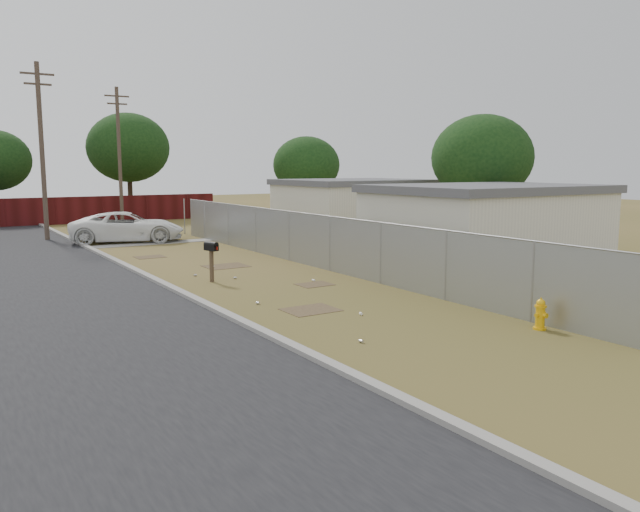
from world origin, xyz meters
TOP-DOWN VIEW (x-y plane):
  - ground at (0.00, 0.00)m, footprint 120.00×120.00m
  - street at (-6.76, 8.05)m, footprint 15.10×60.00m
  - chainlink_fence at (3.12, 1.03)m, footprint 0.10×27.06m
  - utility_poles at (-3.67, 20.67)m, footprint 12.60×8.24m
  - houses at (9.70, 3.13)m, footprint 9.30×17.24m
  - horizon_trees at (0.84, 23.56)m, footprint 33.32×31.94m
  - fire_hydrant at (2.70, -9.59)m, footprint 0.34×0.34m
  - mailbox at (-1.42, 0.22)m, footprint 0.35×0.59m
  - pickup_truck at (-0.72, 12.81)m, footprint 6.04×4.07m
  - scattered_litter at (-0.57, -2.08)m, footprint 3.24×11.47m

SIDE VIEW (x-z plane):
  - ground at x=0.00m, z-range 0.00..0.00m
  - street at x=-6.76m, z-range -0.04..0.08m
  - scattered_litter at x=-0.57m, z-range 0.01..0.08m
  - fire_hydrant at x=2.70m, z-range -0.02..0.74m
  - pickup_truck at x=-0.72m, z-range 0.00..1.54m
  - chainlink_fence at x=3.12m, z-range -0.21..1.81m
  - mailbox at x=-1.42m, z-range 0.39..1.74m
  - houses at x=9.70m, z-range 0.01..3.11m
  - horizon_trees at x=0.84m, z-range 0.74..8.52m
  - utility_poles at x=-3.67m, z-range 0.19..9.19m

